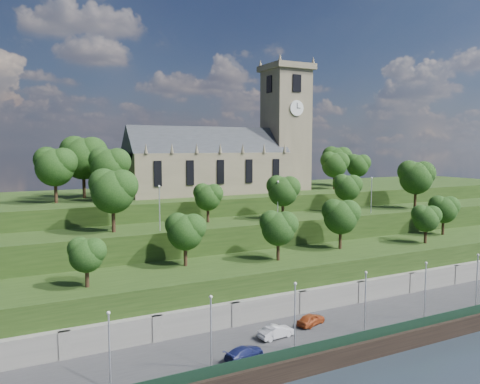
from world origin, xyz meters
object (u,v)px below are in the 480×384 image
car_left (311,319)px  car_right (244,353)px  church (230,155)px  car_middle (276,332)px

car_left → car_right: bearing=92.8°
church → car_left: 44.02m
car_right → church: bearing=-39.4°
church → car_left: size_ratio=9.13×
church → car_left: church is taller
church → car_middle: 46.54m
car_left → car_right: size_ratio=0.91×
car_middle → car_left: bearing=-82.5°
car_left → car_middle: size_ratio=0.95×
church → car_left: (-7.17, -38.65, -19.80)m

